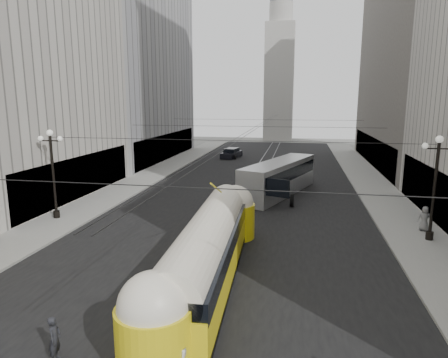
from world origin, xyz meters
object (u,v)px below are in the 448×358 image
at_px(pedestrian_crossing_a, 55,339).
at_px(pedestrian_sidewalk_right, 425,219).
at_px(streetcar, 208,249).
at_px(city_bus, 279,176).

relative_size(pedestrian_crossing_a, pedestrian_sidewalk_right, 0.97).
xyz_separation_m(streetcar, city_bus, (2.38, 18.81, 0.03)).
bearing_deg(pedestrian_crossing_a, streetcar, -38.41).
relative_size(city_bus, pedestrian_sidewalk_right, 7.69).
xyz_separation_m(streetcar, pedestrian_crossing_a, (-3.67, -6.68, -0.87)).
bearing_deg(streetcar, city_bus, 82.79).
height_order(streetcar, pedestrian_sidewalk_right, streetcar).
bearing_deg(city_bus, streetcar, -97.21).
relative_size(streetcar, city_bus, 1.24).
bearing_deg(pedestrian_sidewalk_right, streetcar, 48.95).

